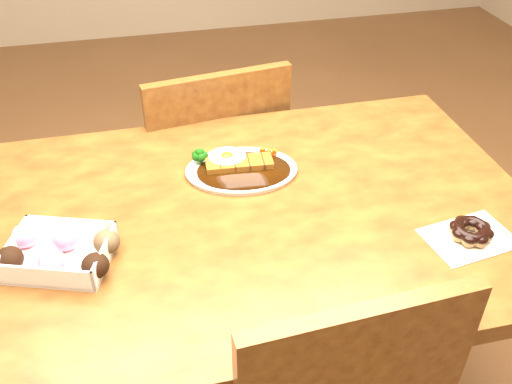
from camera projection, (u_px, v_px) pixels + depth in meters
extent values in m
cube|color=#522510|center=(253.00, 217.00, 1.21)|extent=(1.20, 0.80, 0.04)
cylinder|color=#522510|center=(39.00, 273.00, 1.60)|extent=(0.06, 0.06, 0.71)
cylinder|color=#522510|center=(395.00, 218.00, 1.80)|extent=(0.06, 0.06, 0.71)
cube|color=#522510|center=(205.00, 176.00, 1.86)|extent=(0.47, 0.47, 0.04)
cylinder|color=#522510|center=(238.00, 191.00, 2.17)|extent=(0.04, 0.04, 0.41)
cylinder|color=#522510|center=(150.00, 211.00, 2.07)|extent=(0.04, 0.04, 0.41)
cylinder|color=#522510|center=(272.00, 247.00, 1.91)|extent=(0.04, 0.04, 0.41)
cylinder|color=#522510|center=(174.00, 273.00, 1.82)|extent=(0.04, 0.04, 0.41)
cube|color=#522510|center=(221.00, 141.00, 1.57)|extent=(0.40, 0.09, 0.40)
ellipsoid|color=white|center=(241.00, 171.00, 1.31)|extent=(0.27, 0.21, 0.01)
ellipsoid|color=black|center=(244.00, 171.00, 1.29)|extent=(0.23, 0.18, 0.01)
cube|color=#6B380C|center=(239.00, 164.00, 1.30)|extent=(0.16, 0.06, 0.02)
ellipsoid|color=white|center=(227.00, 156.00, 1.31)|extent=(0.10, 0.09, 0.01)
ellipsoid|color=#FFB214|center=(227.00, 156.00, 1.31)|extent=(0.03, 0.03, 0.02)
cube|color=white|center=(59.00, 252.00, 1.06)|extent=(0.22, 0.19, 0.05)
ellipsoid|color=black|center=(9.00, 259.00, 1.04)|extent=(0.05, 0.05, 0.05)
ellipsoid|color=pink|center=(52.00, 262.00, 1.03)|extent=(0.05, 0.05, 0.05)
ellipsoid|color=black|center=(95.00, 266.00, 1.03)|extent=(0.05, 0.05, 0.05)
ellipsoid|color=pink|center=(25.00, 236.00, 1.09)|extent=(0.05, 0.05, 0.05)
ellipsoid|color=pink|center=(65.00, 239.00, 1.08)|extent=(0.05, 0.05, 0.05)
ellipsoid|color=black|center=(107.00, 242.00, 1.08)|extent=(0.05, 0.05, 0.05)
cube|color=silver|center=(469.00, 238.00, 1.13)|extent=(0.19, 0.14, 0.00)
torus|color=olive|center=(471.00, 232.00, 1.12)|extent=(0.09, 0.09, 0.03)
torus|color=black|center=(472.00, 229.00, 1.11)|extent=(0.08, 0.08, 0.02)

